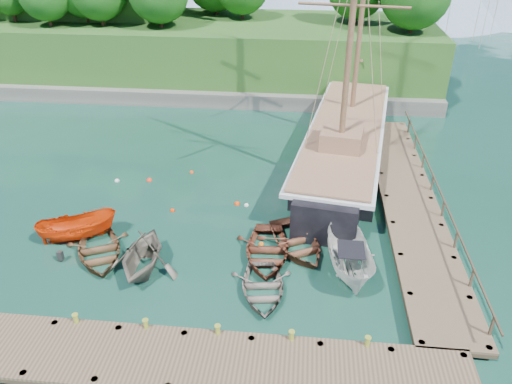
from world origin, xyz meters
TOP-DOWN VIEW (x-y plane):
  - ground at (0.00, 0.00)m, footprint 160.00×160.00m
  - dock_near at (2.00, -6.50)m, footprint 20.00×3.20m
  - dock_east at (11.50, 7.00)m, footprint 3.20×24.00m
  - bollard_0 at (-4.00, -5.10)m, footprint 0.26×0.26m
  - bollard_1 at (-1.00, -5.10)m, footprint 0.26×0.26m
  - bollard_2 at (2.00, -5.10)m, footprint 0.26×0.26m
  - bollard_3 at (5.00, -5.10)m, footprint 0.26×0.26m
  - bollard_4 at (8.00, -5.10)m, footprint 0.26×0.26m
  - rowboat_0 at (-5.12, 0.13)m, footprint 4.88×5.51m
  - rowboat_1 at (-2.51, -0.69)m, footprint 3.66×4.24m
  - rowboat_2 at (3.47, 0.97)m, footprint 3.61×4.89m
  - rowboat_3 at (3.51, -1.77)m, footprint 3.51×4.53m
  - rowboat_4 at (4.96, 1.88)m, footprint 5.02×5.59m
  - motorboat_orange at (-6.81, 1.53)m, footprint 4.50×3.14m
  - cabin_boat_white at (7.62, 0.13)m, footprint 2.61×5.45m
  - schooner at (7.94, 12.74)m, footprint 8.07×27.51m
  - mooring_buoy_0 at (-6.07, 4.14)m, footprint 0.31×0.31m
  - mooring_buoy_1 at (-2.48, 4.86)m, footprint 0.28×0.28m
  - mooring_buoy_2 at (1.23, 6.02)m, footprint 0.35×0.35m
  - mooring_buoy_3 at (1.81, 5.91)m, footprint 0.29×0.29m
  - mooring_buoy_4 at (-4.94, 8.38)m, footprint 0.37×0.37m
  - mooring_buoy_5 at (-2.41, 9.79)m, footprint 0.28×0.28m
  - mooring_buoy_6 at (-7.03, 8.07)m, footprint 0.32×0.32m
  - mooring_buoy_7 at (3.09, 2.02)m, footprint 0.30×0.30m
  - headland at (-12.88, 31.36)m, footprint 51.00×19.31m

SIDE VIEW (x-z plane):
  - ground at x=0.00m, z-range 0.00..0.00m
  - bollard_0 at x=-4.00m, z-range -0.23..0.23m
  - bollard_1 at x=-1.00m, z-range -0.23..0.23m
  - bollard_2 at x=2.00m, z-range -0.23..0.23m
  - bollard_3 at x=5.00m, z-range -0.23..0.23m
  - bollard_4 at x=8.00m, z-range -0.23..0.23m
  - rowboat_0 at x=-5.12m, z-range -0.47..0.47m
  - rowboat_1 at x=-2.51m, z-range -1.11..1.11m
  - rowboat_2 at x=3.47m, z-range -0.49..0.49m
  - rowboat_3 at x=3.51m, z-range -0.43..0.43m
  - rowboat_4 at x=4.96m, z-range -0.48..0.48m
  - motorboat_orange at x=-6.81m, z-range -0.81..0.81m
  - cabin_boat_white at x=7.62m, z-range -1.01..1.01m
  - mooring_buoy_0 at x=-6.07m, z-range -0.16..0.16m
  - mooring_buoy_1 at x=-2.48m, z-range -0.14..0.14m
  - mooring_buoy_2 at x=1.23m, z-range -0.18..0.18m
  - mooring_buoy_3 at x=1.81m, z-range -0.14..0.14m
  - mooring_buoy_4 at x=-4.94m, z-range -0.18..0.18m
  - mooring_buoy_5 at x=-2.41m, z-range -0.14..0.14m
  - mooring_buoy_6 at x=-7.03m, z-range -0.16..0.16m
  - mooring_buoy_7 at x=3.09m, z-range -0.15..0.15m
  - dock_near at x=2.00m, z-range -0.12..0.98m
  - dock_east at x=11.50m, z-range -0.12..0.98m
  - schooner at x=7.94m, z-range -9.00..11.24m
  - headland at x=-12.88m, z-range -0.91..11.99m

